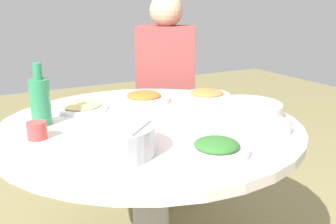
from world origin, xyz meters
name	(u,v)px	position (x,y,z in m)	size (l,w,h in m)	color
round_dining_table	(150,161)	(0.00, 0.00, 0.57)	(1.17, 1.17, 0.73)	#99999E
rice_bowl	(112,138)	(-0.24, -0.23, 0.78)	(0.28, 0.28, 0.10)	#B2B5BA
soup_bowl	(246,110)	(0.38, -0.12, 0.76)	(0.31, 0.29, 0.06)	white
dish_noodles	(81,107)	(-0.19, 0.30, 0.75)	(0.23, 0.23, 0.04)	white
dish_stirfry	(144,98)	(0.11, 0.29, 0.75)	(0.24, 0.24, 0.05)	white
dish_greens	(217,148)	(0.05, -0.39, 0.75)	(0.20, 0.20, 0.05)	silver
dish_tofu_braise	(207,95)	(0.41, 0.22, 0.75)	(0.22, 0.22, 0.04)	silver
green_bottle	(40,100)	(-0.38, 0.17, 0.83)	(0.08, 0.08, 0.24)	#2D8855
tea_cup_near	(282,127)	(0.36, -0.34, 0.76)	(0.06, 0.06, 0.05)	beige
tea_cup_far	(37,130)	(-0.42, 0.01, 0.76)	(0.07, 0.07, 0.06)	#CE4241
stool_for_diner_left	(166,157)	(0.44, 0.69, 0.23)	(0.38, 0.38, 0.47)	brown
diner_left	(166,71)	(0.44, 0.69, 0.79)	(0.45, 0.46, 0.76)	#2D333D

